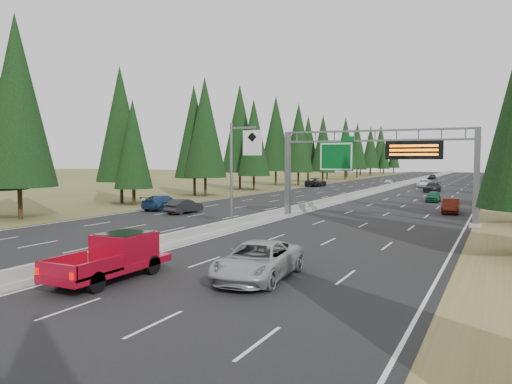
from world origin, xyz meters
TOP-DOWN VIEW (x-y plane):
  - road at (0.00, 80.00)m, footprint 32.00×260.00m
  - shoulder_right at (17.80, 80.00)m, footprint 3.60×260.00m
  - shoulder_left at (-17.80, 80.00)m, footprint 3.60×260.00m
  - median_barrier at (0.00, 80.00)m, footprint 0.70×260.00m
  - sign_gantry at (8.92, 34.88)m, footprint 16.75×0.98m
  - hov_sign_pole at (0.58, 24.97)m, footprint 2.80×0.50m
  - tree_row_left at (-22.09, 63.83)m, footprint 12.33×238.33m
  - silver_minivan at (8.32, 12.44)m, footprint 3.19×6.12m
  - red_pickup at (2.61, 9.82)m, footprint 2.18×6.11m
  - car_ahead_green at (10.36, 58.06)m, footprint 1.75×4.06m
  - car_ahead_dkred at (13.55, 45.00)m, footprint 1.72×4.46m
  - car_ahead_dkgrey at (7.93, 77.42)m, footprint 2.45×5.52m
  - car_ahead_white at (4.92, 90.51)m, footprint 2.86×5.56m
  - car_ahead_far at (1.50, 131.29)m, footprint 1.78×4.03m
  - car_onc_near at (-9.99, 33.35)m, footprint 1.88×4.45m
  - car_onc_blue at (-13.95, 35.22)m, footprint 2.28×5.42m
  - car_onc_white at (-1.50, 89.96)m, footprint 2.11×4.49m
  - car_onc_far at (-14.50, 84.86)m, footprint 2.94×5.92m

SIDE VIEW (x-z plane):
  - shoulder_right at x=17.80m, z-range 0.00..0.06m
  - shoulder_left at x=-17.80m, z-range 0.00..0.06m
  - road at x=0.00m, z-range 0.00..0.08m
  - median_barrier at x=0.00m, z-range -0.01..0.84m
  - car_ahead_far at x=1.50m, z-range 0.08..1.43m
  - car_ahead_green at x=10.36m, z-range 0.08..1.45m
  - car_onc_near at x=-9.99m, z-range 0.08..1.51m
  - car_ahead_dkred at x=13.55m, z-range 0.08..1.53m
  - car_onc_white at x=-1.50m, z-range 0.08..1.57m
  - car_ahead_white at x=4.92m, z-range 0.08..1.58m
  - car_onc_blue at x=-13.95m, z-range 0.08..1.64m
  - car_ahead_dkgrey at x=7.93m, z-range 0.08..1.66m
  - car_onc_far at x=-14.50m, z-range 0.08..1.69m
  - silver_minivan at x=8.32m, z-range 0.08..1.73m
  - red_pickup at x=2.61m, z-range 0.19..2.18m
  - hov_sign_pole at x=0.58m, z-range 0.72..8.72m
  - sign_gantry at x=8.92m, z-range 1.37..9.17m
  - tree_row_left at x=-22.09m, z-range 0.21..19.00m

